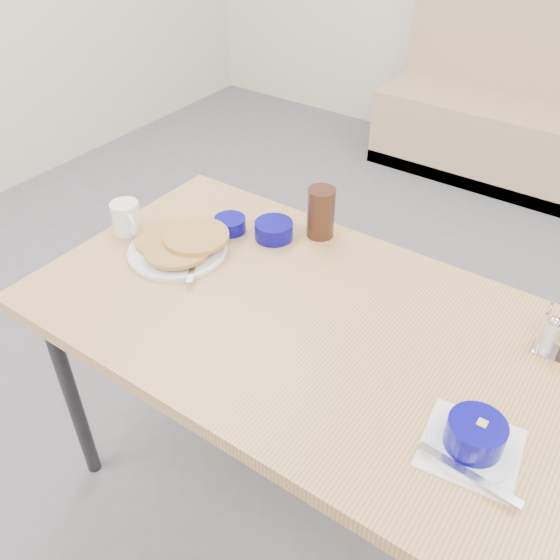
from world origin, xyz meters
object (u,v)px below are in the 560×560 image
Objects in this scene: dining_table at (307,335)px; condiment_caddy at (559,341)px; coffee_mug at (127,218)px; grits_setting at (474,438)px; butter_bowl at (274,230)px; creamer_bowl at (230,224)px; booth_bench at (550,126)px; pancake_plate at (179,246)px; amber_tumbler at (321,213)px.

condiment_caddy is at bearing 22.16° from dining_table.
coffee_mug reaches higher than grits_setting.
creamer_bowl is at bearing -161.00° from butter_bowl.
booth_bench is 20.44× the size of creamer_bowl.
grits_setting is (0.91, -0.17, 0.01)m from pancake_plate.
pancake_plate is at bearing -170.26° from condiment_caddy.
creamer_bowl is (-0.40, -2.34, 0.43)m from booth_bench.
condiment_caddy is (0.53, 0.22, 0.10)m from dining_table.
booth_bench is 2.42m from creamer_bowl.
dining_table is 0.39m from amber_tumbler.
booth_bench is at bearing 83.33° from butter_bowl.
grits_setting reaches higher than pancake_plate.
grits_setting is 0.83m from butter_bowl.
coffee_mug is 0.43m from butter_bowl.
butter_bowl is at bearing 50.23° from pancake_plate.
grits_setting is at bearing -16.97° from dining_table.
amber_tumbler reaches higher than condiment_caddy.
creamer_bowl is at bearing 73.86° from pancake_plate.
amber_tumbler reaches higher than dining_table.
amber_tumbler is (0.10, 0.09, 0.05)m from butter_bowl.
pancake_plate is 2.43× the size of coffee_mug.
dining_table is 0.58m from condiment_caddy.
creamer_bowl is at bearing 36.27° from coffee_mug.
booth_bench reaches higher than dining_table.
grits_setting is at bearing -8.05° from coffee_mug.
pancake_plate is 0.41m from amber_tumbler.
amber_tumbler reaches higher than pancake_plate.
grits_setting is 2.41× the size of creamer_bowl.
coffee_mug is 0.78× the size of amber_tumbler.
grits_setting is 0.79m from amber_tumbler.
dining_table is at bearing -40.94° from butter_bowl.
grits_setting is (0.47, -0.14, 0.09)m from dining_table.
grits_setting is 0.36m from condiment_caddy.
butter_bowl is at bearing 177.26° from condiment_caddy.
amber_tumbler is (-0.17, -2.21, 0.49)m from booth_bench.
dining_table is 0.45m from pancake_plate.
creamer_bowl is at bearing 154.37° from dining_table.
creamer_bowl is (0.24, 0.18, -0.03)m from coffee_mug.
condiment_caddy reaches higher than grits_setting.
coffee_mug is at bearing -171.59° from condiment_caddy.
booth_bench is 16.37× the size of condiment_caddy.
grits_setting is (1.10, -0.16, -0.02)m from coffee_mug.
condiment_caddy is (0.80, -0.02, 0.02)m from butter_bowl.
booth_bench reaches higher than amber_tumbler.
creamer_bowl is 0.92m from condiment_caddy.
grits_setting is at bearing -27.06° from butter_bowl.
grits_setting is 2.02× the size of butter_bowl.
grits_setting is at bearing -10.32° from pancake_plate.
creamer_bowl is 0.13m from butter_bowl.
coffee_mug is (-0.19, -0.01, 0.03)m from pancake_plate.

